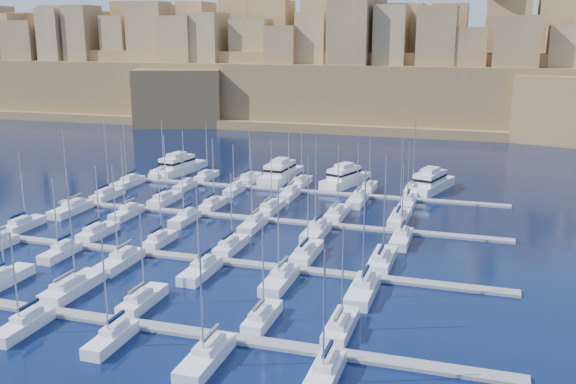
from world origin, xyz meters
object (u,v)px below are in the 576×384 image
(sailboat_4, at_px, (262,317))
(motor_yacht_b, at_px, (281,173))
(motor_yacht_a, at_px, (178,166))
(sailboat_2, at_px, (73,287))
(motor_yacht_c, at_px, (345,178))
(motor_yacht_d, at_px, (430,183))

(sailboat_4, xyz_separation_m, motor_yacht_b, (-20.54, 70.57, 1.01))
(motor_yacht_a, bearing_deg, sailboat_2, -73.95)
(sailboat_4, height_order, motor_yacht_b, sailboat_4)
(sailboat_4, xyz_separation_m, motor_yacht_c, (-5.62, 69.65, 1.01))
(sailboat_2, xyz_separation_m, motor_yacht_b, (5.42, 69.38, 0.96))
(motor_yacht_a, xyz_separation_m, motor_yacht_b, (25.35, 0.13, -0.00))
(sailboat_4, relative_size, motor_yacht_b, 0.70)
(sailboat_2, distance_m, motor_yacht_b, 69.60)
(sailboat_4, bearing_deg, motor_yacht_b, 106.23)
(motor_yacht_b, distance_m, motor_yacht_d, 33.03)
(motor_yacht_a, bearing_deg, motor_yacht_c, -1.12)
(motor_yacht_c, height_order, motor_yacht_d, same)
(sailboat_4, bearing_deg, motor_yacht_a, 123.08)
(sailboat_2, relative_size, sailboat_4, 1.30)
(sailboat_2, height_order, sailboat_4, sailboat_2)
(sailboat_4, distance_m, motor_yacht_b, 73.50)
(motor_yacht_c, bearing_deg, motor_yacht_a, 178.88)
(sailboat_4, height_order, motor_yacht_a, sailboat_4)
(sailboat_4, distance_m, motor_yacht_a, 84.07)
(motor_yacht_b, relative_size, motor_yacht_d, 1.01)
(motor_yacht_c, bearing_deg, sailboat_2, -106.54)
(motor_yacht_b, height_order, motor_yacht_c, same)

